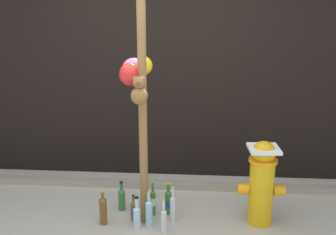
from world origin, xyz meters
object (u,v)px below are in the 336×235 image
(bottle_2, at_px, (173,208))
(bottle_6, at_px, (122,198))
(bottle_0, at_px, (168,202))
(bottle_5, at_px, (145,197))
(bottle_1, at_px, (153,201))
(fire_hydrant, at_px, (262,181))
(memorial_post, at_px, (138,50))
(bottle_7, at_px, (137,215))
(bottle_3, at_px, (134,211))
(bottle_8, at_px, (164,219))
(bottle_9, at_px, (103,210))
(bottle_4, at_px, (149,212))

(bottle_2, xyz_separation_m, bottle_6, (-0.56, 0.20, -0.02))
(bottle_0, height_order, bottle_5, bottle_0)
(bottle_6, bearing_deg, bottle_1, -12.24)
(fire_hydrant, distance_m, bottle_5, 1.26)
(memorial_post, xyz_separation_m, bottle_0, (0.27, 0.13, -1.59))
(memorial_post, bearing_deg, bottle_7, -98.36)
(bottle_3, relative_size, bottle_8, 0.82)
(bottle_1, height_order, bottle_2, bottle_2)
(memorial_post, xyz_separation_m, bottle_6, (-0.24, 0.18, -1.60))
(memorial_post, height_order, bottle_9, memorial_post)
(bottle_1, distance_m, bottle_7, 0.29)
(bottle_5, bearing_deg, bottle_1, -52.55)
(bottle_2, bearing_deg, memorial_post, 177.09)
(bottle_3, bearing_deg, bottle_8, -30.33)
(bottle_2, xyz_separation_m, bottle_8, (-0.07, -0.20, -0.02))
(bottle_1, xyz_separation_m, bottle_8, (0.14, -0.32, -0.02))
(fire_hydrant, distance_m, bottle_1, 1.14)
(memorial_post, height_order, fire_hydrant, memorial_post)
(bottle_2, bearing_deg, bottle_5, 140.95)
(bottle_8, bearing_deg, bottle_9, 171.03)
(bottle_3, bearing_deg, bottle_9, -162.21)
(bottle_5, bearing_deg, bottle_8, -61.60)
(bottle_0, distance_m, bottle_9, 0.68)
(bottle_5, height_order, bottle_9, bottle_9)
(bottle_2, relative_size, bottle_3, 1.37)
(bottle_2, bearing_deg, bottle_7, -158.53)
(bottle_2, distance_m, bottle_7, 0.37)
(memorial_post, relative_size, bottle_7, 9.02)
(bottle_0, distance_m, bottle_3, 0.38)
(bottle_5, xyz_separation_m, bottle_6, (-0.24, -0.06, 0.01))
(fire_hydrant, relative_size, bottle_6, 2.65)
(memorial_post, xyz_separation_m, bottle_8, (0.25, -0.21, -1.60))
(bottle_3, relative_size, bottle_5, 0.87)
(fire_hydrant, height_order, bottle_2, fire_hydrant)
(bottle_9, bearing_deg, bottle_8, -8.97)
(bottle_0, height_order, bottle_9, bottle_9)
(bottle_4, bearing_deg, bottle_8, -32.06)
(bottle_5, height_order, bottle_8, bottle_8)
(fire_hydrant, bearing_deg, bottle_9, -174.63)
(memorial_post, height_order, bottle_4, memorial_post)
(bottle_4, xyz_separation_m, bottle_6, (-0.33, 0.30, -0.02))
(bottle_0, bearing_deg, bottle_5, 157.18)
(bottle_4, xyz_separation_m, bottle_7, (-0.12, -0.04, -0.02))
(bottle_0, height_order, bottle_7, bottle_0)
(fire_hydrant, height_order, bottle_6, fire_hydrant)
(fire_hydrant, relative_size, bottle_7, 2.65)
(fire_hydrant, distance_m, bottle_4, 1.16)
(bottle_4, height_order, bottle_5, bottle_4)
(bottle_3, distance_m, bottle_9, 0.31)
(bottle_4, distance_m, bottle_6, 0.44)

